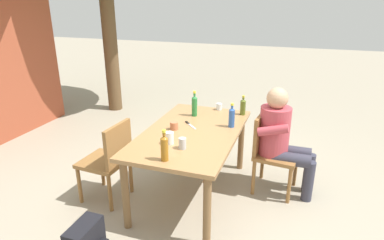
{
  "coord_description": "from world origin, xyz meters",
  "views": [
    {
      "loc": [
        -2.96,
        -1.02,
        2.04
      ],
      "look_at": [
        0.0,
        0.0,
        0.86
      ],
      "focal_mm": 30.79,
      "sensor_mm": 36.0,
      "label": 1
    }
  ],
  "objects_px": {
    "table_knife": "(190,125)",
    "bottle_amber": "(164,147)",
    "chair_far_left": "(110,158)",
    "bottle_blue": "(232,117)",
    "cup_terracotta": "(174,126)",
    "cup_white": "(170,138)",
    "person_in_white_shirt": "(281,136)",
    "cup_steel": "(182,143)",
    "chair_near_right": "(270,149)",
    "bottle_green": "(194,105)",
    "cup_glass": "(219,107)",
    "bottle_olive": "(243,106)",
    "dining_table": "(192,139)"
  },
  "relations": [
    {
      "from": "chair_far_left",
      "to": "bottle_blue",
      "type": "height_order",
      "value": "bottle_blue"
    },
    {
      "from": "bottle_green",
      "to": "cup_glass",
      "type": "relative_size",
      "value": 3.64
    },
    {
      "from": "cup_glass",
      "to": "person_in_white_shirt",
      "type": "bearing_deg",
      "value": -115.94
    },
    {
      "from": "cup_steel",
      "to": "table_knife",
      "type": "bearing_deg",
      "value": 12.92
    },
    {
      "from": "cup_terracotta",
      "to": "bottle_olive",
      "type": "bearing_deg",
      "value": -40.48
    },
    {
      "from": "dining_table",
      "to": "chair_far_left",
      "type": "xyz_separation_m",
      "value": [
        -0.37,
        0.77,
        -0.17
      ]
    },
    {
      "from": "bottle_amber",
      "to": "cup_white",
      "type": "xyz_separation_m",
      "value": [
        0.32,
        0.09,
        -0.06
      ]
    },
    {
      "from": "dining_table",
      "to": "bottle_green",
      "type": "bearing_deg",
      "value": 15.47
    },
    {
      "from": "chair_far_left",
      "to": "table_knife",
      "type": "xyz_separation_m",
      "value": [
        0.53,
        -0.69,
        0.26
      ]
    },
    {
      "from": "bottle_amber",
      "to": "table_knife",
      "type": "xyz_separation_m",
      "value": [
        0.84,
        0.07,
        -0.12
      ]
    },
    {
      "from": "chair_near_right",
      "to": "cup_glass",
      "type": "height_order",
      "value": "chair_near_right"
    },
    {
      "from": "bottle_blue",
      "to": "person_in_white_shirt",
      "type": "bearing_deg",
      "value": -76.55
    },
    {
      "from": "bottle_blue",
      "to": "cup_terracotta",
      "type": "xyz_separation_m",
      "value": [
        -0.26,
        0.55,
        -0.07
      ]
    },
    {
      "from": "person_in_white_shirt",
      "to": "cup_glass",
      "type": "relative_size",
      "value": 14.48
    },
    {
      "from": "dining_table",
      "to": "cup_terracotta",
      "type": "xyz_separation_m",
      "value": [
        -0.02,
        0.19,
        0.13
      ]
    },
    {
      "from": "chair_near_right",
      "to": "person_in_white_shirt",
      "type": "distance_m",
      "value": 0.2
    },
    {
      "from": "cup_steel",
      "to": "dining_table",
      "type": "bearing_deg",
      "value": 7.3
    },
    {
      "from": "person_in_white_shirt",
      "to": "bottle_amber",
      "type": "bearing_deg",
      "value": 140.2
    },
    {
      "from": "bottle_green",
      "to": "bottle_amber",
      "type": "distance_m",
      "value": 1.14
    },
    {
      "from": "bottle_blue",
      "to": "chair_far_left",
      "type": "bearing_deg",
      "value": 118.75
    },
    {
      "from": "bottle_amber",
      "to": "chair_near_right",
      "type": "bearing_deg",
      "value": -35.9
    },
    {
      "from": "chair_near_right",
      "to": "cup_white",
      "type": "height_order",
      "value": "chair_near_right"
    },
    {
      "from": "chair_far_left",
      "to": "cup_terracotta",
      "type": "xyz_separation_m",
      "value": [
        0.35,
        -0.58,
        0.3
      ]
    },
    {
      "from": "chair_far_left",
      "to": "cup_terracotta",
      "type": "relative_size",
      "value": 10.41
    },
    {
      "from": "bottle_amber",
      "to": "table_knife",
      "type": "height_order",
      "value": "bottle_amber"
    },
    {
      "from": "person_in_white_shirt",
      "to": "cup_steel",
      "type": "bearing_deg",
      "value": 134.0
    },
    {
      "from": "bottle_green",
      "to": "cup_white",
      "type": "relative_size",
      "value": 2.51
    },
    {
      "from": "cup_glass",
      "to": "cup_terracotta",
      "type": "bearing_deg",
      "value": 159.74
    },
    {
      "from": "cup_white",
      "to": "table_knife",
      "type": "relative_size",
      "value": 0.63
    },
    {
      "from": "bottle_blue",
      "to": "bottle_amber",
      "type": "xyz_separation_m",
      "value": [
        -0.93,
        0.36,
        0.01
      ]
    },
    {
      "from": "bottle_blue",
      "to": "cup_white",
      "type": "relative_size",
      "value": 2.21
    },
    {
      "from": "chair_far_left",
      "to": "table_knife",
      "type": "height_order",
      "value": "chair_far_left"
    },
    {
      "from": "table_knife",
      "to": "bottle_blue",
      "type": "bearing_deg",
      "value": -78.17
    },
    {
      "from": "cup_steel",
      "to": "table_knife",
      "type": "relative_size",
      "value": 0.55
    },
    {
      "from": "dining_table",
      "to": "bottle_blue",
      "type": "bearing_deg",
      "value": -55.73
    },
    {
      "from": "chair_far_left",
      "to": "bottle_blue",
      "type": "xyz_separation_m",
      "value": [
        0.62,
        -1.12,
        0.37
      ]
    },
    {
      "from": "bottle_blue",
      "to": "table_knife",
      "type": "height_order",
      "value": "bottle_blue"
    },
    {
      "from": "chair_near_right",
      "to": "table_knife",
      "type": "relative_size",
      "value": 4.68
    },
    {
      "from": "chair_near_right",
      "to": "bottle_green",
      "type": "xyz_separation_m",
      "value": [
        0.07,
        0.89,
        0.38
      ]
    },
    {
      "from": "table_knife",
      "to": "bottle_amber",
      "type": "bearing_deg",
      "value": -175.09
    },
    {
      "from": "bottle_amber",
      "to": "cup_glass",
      "type": "bearing_deg",
      "value": -3.96
    },
    {
      "from": "bottle_blue",
      "to": "dining_table",
      "type": "bearing_deg",
      "value": 124.27
    },
    {
      "from": "person_in_white_shirt",
      "to": "cup_steel",
      "type": "xyz_separation_m",
      "value": [
        -0.79,
        0.82,
        0.14
      ]
    },
    {
      "from": "person_in_white_shirt",
      "to": "cup_glass",
      "type": "distance_m",
      "value": 0.88
    },
    {
      "from": "chair_far_left",
      "to": "bottle_amber",
      "type": "height_order",
      "value": "bottle_amber"
    },
    {
      "from": "person_in_white_shirt",
      "to": "cup_steel",
      "type": "relative_size",
      "value": 11.45
    },
    {
      "from": "dining_table",
      "to": "bottle_amber",
      "type": "relative_size",
      "value": 5.9
    },
    {
      "from": "dining_table",
      "to": "chair_near_right",
      "type": "distance_m",
      "value": 0.87
    },
    {
      "from": "cup_terracotta",
      "to": "cup_glass",
      "type": "height_order",
      "value": "same"
    },
    {
      "from": "chair_near_right",
      "to": "cup_terracotta",
      "type": "distance_m",
      "value": 1.08
    }
  ]
}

